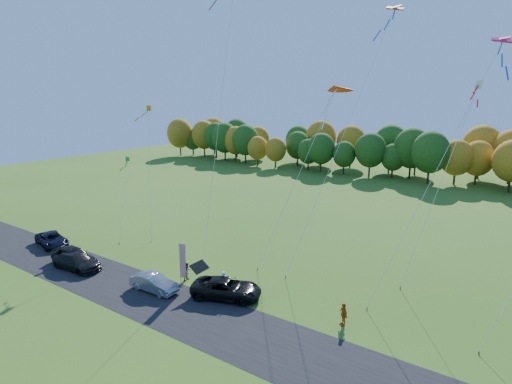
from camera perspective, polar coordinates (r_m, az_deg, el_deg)
The scene contains 19 objects.
ground at distance 34.03m, azimuth -5.77°, elevation -13.54°, with size 160.00×160.00×0.00m, color #315B18.
asphalt_strip at distance 31.43m, azimuth -10.59°, elevation -16.13°, with size 90.00×6.00×0.01m, color black.
tree_line at distance 82.11m, azimuth 19.34°, elevation 1.84°, with size 116.00×12.00×10.00m, color #1E4711, non-canonical shape.
black_suv at distance 32.28m, azimuth -4.25°, elevation -13.55°, with size 2.54×5.51×1.53m, color black.
silver_sedan at distance 34.23m, azimuth -14.36°, elevation -12.45°, with size 1.47×4.21×1.39m, color #98989C.
dark_truck_a at distance 40.56m, azimuth -24.27°, elevation -9.00°, with size 2.07×5.10×1.48m, color black.
dark_truck_b at distance 41.57m, azimuth -24.58°, elevation -8.32°, with size 2.03×5.04×1.72m, color black.
dark_suv_west at distance 47.78m, azimuth -27.13°, elevation -6.04°, with size 2.29×4.96×1.38m, color black.
person_tailgate_a at distance 32.84m, azimuth -4.55°, elevation -12.76°, with size 0.67×0.44×1.84m, color white.
person_tailgate_b at distance 35.43m, azimuth -9.80°, elevation -11.15°, with size 0.75×0.59×1.55m, color gray.
person_east at distance 29.34m, azimuth 12.37°, elevation -16.68°, with size 0.96×0.40×1.64m, color #C05612.
feather_flag at distance 33.59m, azimuth -10.50°, elevation -9.57°, with size 0.49×0.25×3.93m.
kite_delta_blue at distance 39.83m, azimuth -5.13°, elevation 12.05°, with size 3.95×10.00×29.22m.
kite_parafoil_orange at distance 37.61m, azimuth 12.35°, elevation 7.88°, with size 5.70×13.83×24.24m.
kite_delta_red at distance 38.02m, azimuth 6.35°, elevation 2.97°, with size 4.38×10.86×17.86m.
kite_parafoil_rainbow at distance 31.55m, azimuth 24.00°, elevation 2.01°, with size 7.43×7.97×19.83m.
kite_diamond_yellow at distance 46.45m, azimuth -14.93°, elevation 2.78°, with size 5.13×5.43×14.78m.
kite_diamond_green at distance 47.25m, azimuth -18.40°, elevation -0.92°, with size 4.24×5.37×8.86m.
kite_diamond_white at distance 35.07m, azimuth 24.65°, elevation 0.53°, with size 4.09×5.21×17.04m.
Camera 1 is at (19.51, -23.26, 15.37)m, focal length 28.00 mm.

